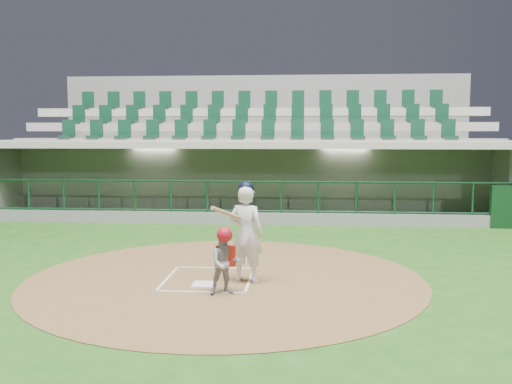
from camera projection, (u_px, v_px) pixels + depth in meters
The scene contains 8 objects.
ground at pixel (211, 276), 10.59m from camera, with size 120.00×120.00×0.00m, color #204C15.
dirt_circle at pixel (226, 278), 10.37m from camera, with size 7.20×7.20×0.01m, color brown.
home_plate at pixel (205, 284), 9.90m from camera, with size 0.43×0.43×0.02m, color white.
batter_box_chalk at pixel (208, 279), 10.29m from camera, with size 1.55×1.80×0.01m.
dugout_structure at pixel (252, 185), 18.23m from camera, with size 16.40×3.70×3.00m.
seating_deck at pixel (257, 165), 21.26m from camera, with size 17.00×6.72×5.15m.
batter at pixel (246, 232), 10.03m from camera, with size 0.90×0.93×1.80m.
catcher at pixel (225, 261), 9.30m from camera, with size 0.61×0.54×1.12m.
Camera 1 is at (1.68, -10.27, 2.65)m, focal length 40.00 mm.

